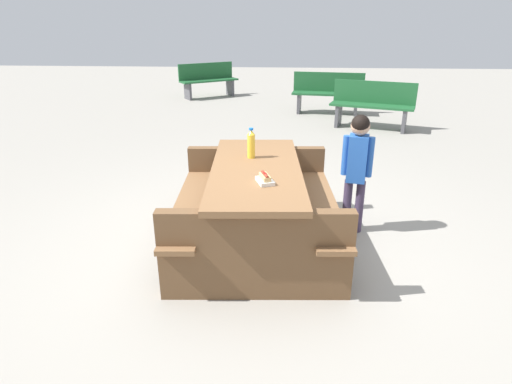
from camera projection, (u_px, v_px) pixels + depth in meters
The scene contains 8 objects.
ground_plane at pixel (256, 245), 3.95m from camera, with size 30.00×30.00×0.00m, color gray.
picnic_table at pixel (256, 200), 3.78m from camera, with size 1.88×1.51×0.75m.
soda_bottle at pixel (251, 144), 3.88m from camera, with size 0.07×0.07×0.28m.
hotdog_tray at pixel (265, 179), 3.32m from camera, with size 0.21×0.16×0.08m.
child_in_coat at pixel (357, 159), 3.95m from camera, with size 0.19×0.28×1.14m.
park_bench_near at pixel (328, 92), 9.19m from camera, with size 0.60×1.54×0.85m.
park_bench_mid at pixel (372, 104), 7.94m from camera, with size 0.86×1.55×0.85m.
park_bench_far at pixel (208, 79), 11.07m from camera, with size 1.18×1.46×0.85m.
Camera 1 is at (3.47, 0.23, 1.94)m, focal length 30.22 mm.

